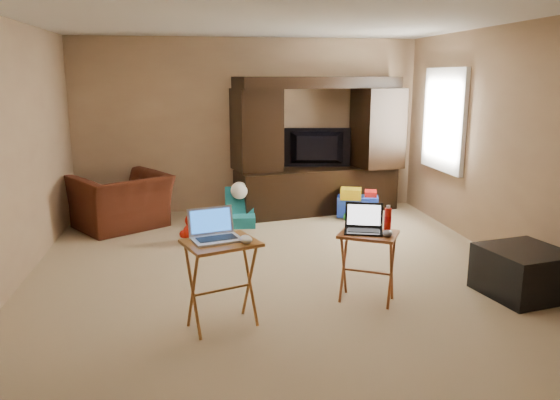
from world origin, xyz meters
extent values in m
plane|color=#C3AF87|center=(0.00, 0.00, 0.00)|extent=(5.50, 5.50, 0.00)
plane|color=silver|center=(0.00, 0.00, 2.50)|extent=(5.50, 5.50, 0.00)
plane|color=tan|center=(0.00, 2.75, 1.25)|extent=(5.00, 0.00, 5.00)
plane|color=tan|center=(0.00, -2.75, 1.25)|extent=(5.00, 0.00, 5.00)
plane|color=tan|center=(-2.50, 0.00, 1.25)|extent=(0.00, 5.50, 5.50)
plane|color=tan|center=(2.50, 0.00, 1.25)|extent=(0.00, 5.50, 5.50)
plane|color=white|center=(2.48, 1.55, 1.40)|extent=(0.00, 1.20, 1.20)
cube|color=white|center=(2.46, 1.55, 1.40)|extent=(0.06, 1.14, 1.34)
cube|color=black|center=(0.97, 2.42, 0.98)|extent=(2.46, 1.09, 1.95)
imported|color=black|center=(0.97, 2.48, 0.94)|extent=(1.00, 0.29, 0.57)
imported|color=#4E2010|center=(-1.76, 1.95, 0.36)|extent=(1.44, 1.41, 0.71)
cube|color=black|center=(2.13, -0.94, 0.22)|extent=(0.79, 0.79, 0.44)
cube|color=#9C6425|center=(-0.62, -1.17, 0.35)|extent=(0.66, 0.60, 0.71)
cube|color=#9D5326|center=(0.68, -0.86, 0.32)|extent=(0.61, 0.58, 0.63)
cube|color=#BABABF|center=(-0.65, -1.14, 0.83)|extent=(0.44, 0.39, 0.24)
cube|color=black|center=(0.64, -0.84, 0.75)|extent=(0.40, 0.36, 0.24)
ellipsoid|color=silver|center=(-0.43, -1.24, 0.74)|extent=(0.12, 0.16, 0.06)
ellipsoid|color=#46454B|center=(0.81, -0.98, 0.66)|extent=(0.12, 0.15, 0.05)
cylinder|color=red|center=(0.88, -0.78, 0.73)|extent=(0.06, 0.06, 0.19)
camera|label=1|loc=(-0.80, -5.24, 1.96)|focal=35.00mm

